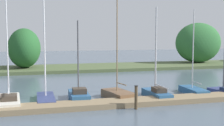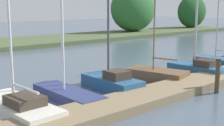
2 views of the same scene
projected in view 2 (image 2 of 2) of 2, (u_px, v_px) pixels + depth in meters
name	position (u px, v px, depth m)	size (l,w,h in m)	color
dock_pier	(194.00, 84.00, 14.48)	(30.34, 1.80, 0.35)	#847051
sailboat_2	(17.00, 105.00, 10.70)	(1.56, 4.26, 7.76)	silver
sailboat_3	(65.00, 90.00, 12.72)	(1.21, 4.04, 7.50)	navy
sailboat_4	(110.00, 81.00, 14.07)	(1.38, 3.36, 5.65)	#285684
sailboat_5	(155.00, 73.00, 15.77)	(2.04, 3.35, 7.99)	brown
sailboat_6	(197.00, 67.00, 17.09)	(1.14, 3.67, 6.64)	#285684
sailboat_7	(216.00, 60.00, 19.93)	(1.22, 3.27, 6.62)	#285684
mooring_piling_1	(218.00, 76.00, 13.40)	(0.23, 0.23, 1.51)	#4C3D28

